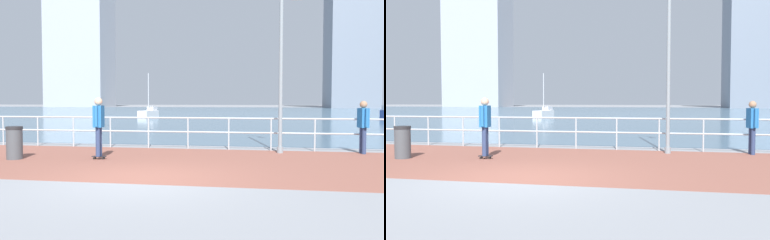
% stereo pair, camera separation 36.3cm
% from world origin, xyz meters
% --- Properties ---
extents(ground, '(220.00, 220.00, 0.00)m').
position_xyz_m(ground, '(0.00, 40.00, 0.00)').
color(ground, gray).
extents(brick_paving, '(28.00, 6.03, 0.01)m').
position_xyz_m(brick_paving, '(0.00, 2.47, 0.00)').
color(brick_paving, '#935647').
rests_on(brick_paving, ground).
extents(harbor_water, '(180.00, 88.00, 0.00)m').
position_xyz_m(harbor_water, '(0.00, 50.48, 0.00)').
color(harbor_water, slate).
rests_on(harbor_water, ground).
extents(waterfront_railing, '(25.25, 0.06, 1.09)m').
position_xyz_m(waterfront_railing, '(-0.00, 5.48, 0.75)').
color(waterfront_railing, '#B2BCC1').
rests_on(waterfront_railing, ground).
extents(lamppost, '(0.77, 0.51, 5.74)m').
position_xyz_m(lamppost, '(3.21, 4.95, 3.17)').
color(lamppost, gray).
rests_on(lamppost, ground).
extents(skateboarder, '(0.41, 0.56, 1.74)m').
position_xyz_m(skateboarder, '(-2.02, 2.60, 1.05)').
color(skateboarder, black).
rests_on(skateboarder, ground).
extents(bystander, '(0.31, 0.56, 1.65)m').
position_xyz_m(bystander, '(5.60, 5.13, 0.97)').
color(bystander, navy).
rests_on(bystander, ground).
extents(trash_bin, '(0.46, 0.46, 0.93)m').
position_xyz_m(trash_bin, '(-4.38, 2.20, 0.47)').
color(trash_bin, '#474C51').
rests_on(trash_bin, ground).
extents(sailboat_red, '(1.39, 3.23, 4.39)m').
position_xyz_m(sailboat_red, '(-8.77, 31.38, 0.42)').
color(sailboat_red, white).
rests_on(sailboat_red, ground).
extents(tower_brick, '(10.45, 14.33, 37.49)m').
position_xyz_m(tower_brick, '(22.41, 92.36, 17.91)').
color(tower_brick, slate).
rests_on(tower_brick, ground).
extents(tower_glass, '(16.13, 11.33, 33.62)m').
position_xyz_m(tower_glass, '(-47.00, 97.51, 15.98)').
color(tower_glass, '#A3A8B2').
rests_on(tower_glass, ground).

